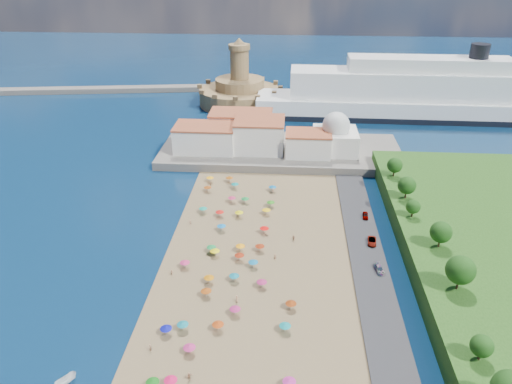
{
  "coord_description": "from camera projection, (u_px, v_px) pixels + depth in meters",
  "views": [
    {
      "loc": [
        13.1,
        -103.54,
        72.52
      ],
      "look_at": [
        4.0,
        25.0,
        8.0
      ],
      "focal_mm": 35.0,
      "sensor_mm": 36.0,
      "label": 1
    }
  ],
  "objects": [
    {
      "name": "terrace",
      "position": [
        281.0,
        151.0,
        189.46
      ],
      "size": [
        90.0,
        36.0,
        3.0
      ],
      "primitive_type": "cube",
      "color": "#59544C",
      "rests_on": "ground"
    },
    {
      "name": "fortress",
      "position": [
        240.0,
        91.0,
        246.5
      ],
      "size": [
        40.0,
        40.0,
        32.4
      ],
      "color": "#9E7C4F",
      "rests_on": "ground"
    },
    {
      "name": "breakwater",
      "position": [
        62.0,
        90.0,
        268.48
      ],
      "size": [
        199.03,
        34.77,
        2.6
      ],
      "primitive_type": "cube",
      "rotation": [
        0.0,
        0.0,
        0.14
      ],
      "color": "#59544C",
      "rests_on": "ground"
    },
    {
      "name": "domed_building",
      "position": [
        335.0,
        136.0,
        183.06
      ],
      "size": [
        16.0,
        16.0,
        15.0
      ],
      "color": "silver",
      "rests_on": "terrace"
    },
    {
      "name": "ground",
      "position": [
        233.0,
        264.0,
        125.65
      ],
      "size": [
        700.0,
        700.0,
        0.0
      ],
      "primitive_type": "plane",
      "color": "#071938",
      "rests_on": "ground"
    },
    {
      "name": "cruise_ship",
      "position": [
        425.0,
        96.0,
        226.74
      ],
      "size": [
        153.98,
        24.93,
        33.59
      ],
      "color": "black",
      "rests_on": "ground"
    },
    {
      "name": "beachgoers",
      "position": [
        231.0,
        264.0,
        123.77
      ],
      "size": [
        32.61,
        102.94,
        1.8
      ],
      "color": "tan",
      "rests_on": "beach"
    },
    {
      "name": "parked_cars",
      "position": [
        378.0,
        262.0,
        123.9
      ],
      "size": [
        2.81,
        74.52,
        1.36
      ],
      "color": "gray",
      "rests_on": "promenade"
    },
    {
      "name": "jetty",
      "position": [
        233.0,
        121.0,
        222.2
      ],
      "size": [
        18.0,
        70.0,
        2.4
      ],
      "primitive_type": "cube",
      "color": "#59544C",
      "rests_on": "ground"
    },
    {
      "name": "hillside_trees",
      "position": [
        446.0,
        259.0,
        109.81
      ],
      "size": [
        10.47,
        107.58,
        8.02
      ],
      "color": "#382314",
      "rests_on": "hillside"
    },
    {
      "name": "beach_parasols",
      "position": [
        224.0,
        277.0,
        117.06
      ],
      "size": [
        31.2,
        115.94,
        2.2
      ],
      "color": "gray",
      "rests_on": "beach"
    },
    {
      "name": "waterfront_buildings",
      "position": [
        246.0,
        134.0,
        188.0
      ],
      "size": [
        57.0,
        29.0,
        11.0
      ],
      "color": "silver",
      "rests_on": "terrace"
    }
  ]
}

